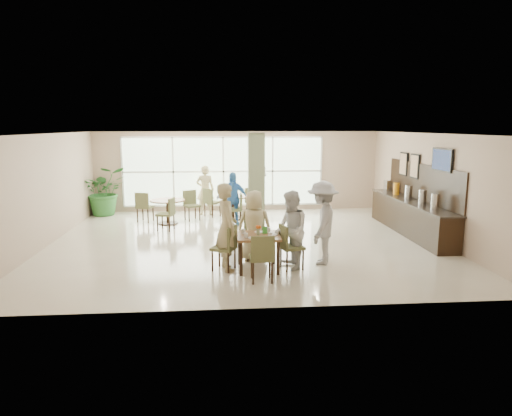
{
  "coord_description": "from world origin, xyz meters",
  "views": [
    {
      "loc": [
        -0.65,
        -11.65,
        3.0
      ],
      "look_at": [
        0.2,
        -1.2,
        1.1
      ],
      "focal_mm": 32.0,
      "sensor_mm": 36.0,
      "label": 1
    }
  ],
  "objects": [
    {
      "name": "ground",
      "position": [
        0.0,
        0.0,
        0.0
      ],
      "size": [
        10.0,
        10.0,
        0.0
      ],
      "primitive_type": "plane",
      "color": "beige",
      "rests_on": "ground"
    },
    {
      "name": "round_table_right",
      "position": [
        -0.22,
        2.99,
        0.57
      ],
      "size": [
        1.08,
        1.08,
        0.75
      ],
      "color": "brown",
      "rests_on": "ground"
    },
    {
      "name": "teen_far",
      "position": [
        0.12,
        -1.75,
        0.8
      ],
      "size": [
        0.83,
        0.53,
        1.6
      ],
      "primitive_type": "imported",
      "rotation": [
        0.0,
        0.0,
        3.0
      ],
      "color": "tan",
      "rests_on": "ground"
    },
    {
      "name": "framed_art_b",
      "position": [
        4.95,
        1.8,
        1.85
      ],
      "size": [
        0.05,
        0.55,
        0.7
      ],
      "color": "black",
      "rests_on": "ground"
    },
    {
      "name": "room_shell",
      "position": [
        0.0,
        0.0,
        1.7
      ],
      "size": [
        10.0,
        10.0,
        10.0
      ],
      "color": "white",
      "rests_on": "ground"
    },
    {
      "name": "main_table",
      "position": [
        0.15,
        -2.42,
        0.65
      ],
      "size": [
        0.89,
        0.89,
        0.75
      ],
      "color": "brown",
      "rests_on": "ground"
    },
    {
      "name": "chairs_table_right",
      "position": [
        -0.19,
        2.94,
        0.47
      ],
      "size": [
        2.03,
        1.93,
        0.95
      ],
      "color": "brown",
      "rests_on": "ground"
    },
    {
      "name": "teen_left",
      "position": [
        -0.51,
        -2.36,
        0.92
      ],
      "size": [
        0.59,
        0.76,
        1.84
      ],
      "primitive_type": "imported",
      "rotation": [
        0.0,
        0.0,
        1.82
      ],
      "color": "tan",
      "rests_on": "ground"
    },
    {
      "name": "adult_b",
      "position": [
        0.61,
        3.01,
        0.92
      ],
      "size": [
        0.96,
        1.78,
        1.83
      ],
      "primitive_type": "imported",
      "rotation": [
        0.0,
        0.0,
        -1.71
      ],
      "color": "white",
      "rests_on": "ground"
    },
    {
      "name": "column",
      "position": [
        0.4,
        1.2,
        1.4
      ],
      "size": [
        0.45,
        0.45,
        2.8
      ],
      "primitive_type": "cube",
      "color": "#667451",
      "rests_on": "ground"
    },
    {
      "name": "adult_standing",
      "position": [
        -1.13,
        3.76,
        0.84
      ],
      "size": [
        0.65,
        0.46,
        1.69
      ],
      "primitive_type": "imported",
      "rotation": [
        0.0,
        0.0,
        3.05
      ],
      "color": "tan",
      "rests_on": "ground"
    },
    {
      "name": "framed_art_a",
      "position": [
        4.95,
        1.0,
        1.85
      ],
      "size": [
        0.05,
        0.55,
        0.7
      ],
      "color": "black",
      "rests_on": "ground"
    },
    {
      "name": "adult_a",
      "position": [
        -0.26,
        2.05,
        0.81
      ],
      "size": [
        0.98,
        0.6,
        1.62
      ],
      "primitive_type": "imported",
      "rotation": [
        0.0,
        0.0,
        0.07
      ],
      "color": "#4487CE",
      "rests_on": "ground"
    },
    {
      "name": "window_bank",
      "position": [
        -0.5,
        4.46,
        1.4
      ],
      "size": [
        7.0,
        0.04,
        7.0
      ],
      "color": "silver",
      "rests_on": "ground"
    },
    {
      "name": "round_table_left",
      "position": [
        -2.25,
        2.37,
        0.57
      ],
      "size": [
        1.07,
        1.07,
        0.75
      ],
      "color": "brown",
      "rests_on": "ground"
    },
    {
      "name": "teen_right",
      "position": [
        0.84,
        -2.4,
        0.83
      ],
      "size": [
        0.73,
        0.89,
        1.67
      ],
      "primitive_type": "imported",
      "rotation": [
        0.0,
        0.0,
        -1.44
      ],
      "color": "white",
      "rests_on": "ground"
    },
    {
      "name": "chairs_main_table",
      "position": [
        0.14,
        -2.4,
        0.47
      ],
      "size": [
        2.01,
        1.97,
        0.95
      ],
      "color": "brown",
      "rests_on": "ground"
    },
    {
      "name": "wall_tv",
      "position": [
        4.94,
        -0.6,
        2.15
      ],
      "size": [
        0.06,
        1.0,
        0.58
      ],
      "color": "black",
      "rests_on": "ground"
    },
    {
      "name": "teen_standing",
      "position": [
        1.58,
        -2.08,
        0.91
      ],
      "size": [
        1.06,
        1.35,
        1.83
      ],
      "primitive_type": "imported",
      "rotation": [
        0.0,
        0.0,
        -1.95
      ],
      "color": "#B8B8BB",
      "rests_on": "ground"
    },
    {
      "name": "buffet_counter",
      "position": [
        4.7,
        0.51,
        0.55
      ],
      "size": [
        0.64,
        4.7,
        1.95
      ],
      "color": "black",
      "rests_on": "ground"
    },
    {
      "name": "chairs_table_left",
      "position": [
        -2.24,
        2.33,
        0.47
      ],
      "size": [
        2.05,
        1.95,
        0.95
      ],
      "color": "brown",
      "rests_on": "ground"
    },
    {
      "name": "potted_plant",
      "position": [
        -4.51,
        3.95,
        0.83
      ],
      "size": [
        1.9,
        1.9,
        1.65
      ],
      "primitive_type": "imported",
      "rotation": [
        0.0,
        0.0,
        0.34
      ],
      "color": "#286428",
      "rests_on": "ground"
    },
    {
      "name": "tabletop_clutter",
      "position": [
        0.16,
        -2.43,
        0.81
      ],
      "size": [
        0.74,
        0.71,
        0.21
      ],
      "color": "white",
      "rests_on": "main_table"
    }
  ]
}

